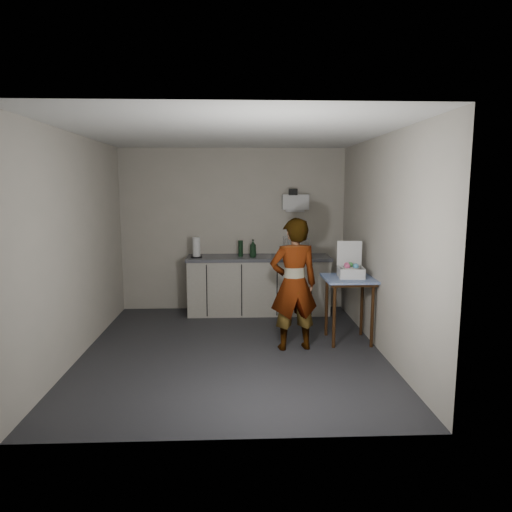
{
  "coord_description": "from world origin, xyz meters",
  "views": [
    {
      "loc": [
        0.06,
        -5.37,
        1.99
      ],
      "look_at": [
        0.31,
        0.45,
        1.1
      ],
      "focal_mm": 32.0,
      "sensor_mm": 36.0,
      "label": 1
    }
  ],
  "objects_px": {
    "soap_bottle": "(253,248)",
    "soda_can": "(252,252)",
    "kitchen_counter": "(258,286)",
    "bakery_box": "(351,269)",
    "standing_man": "(294,284)",
    "side_table": "(349,286)",
    "dish_rack": "(296,251)",
    "paper_towel": "(196,248)",
    "dark_bottle": "(241,248)"
  },
  "relations": [
    {
      "from": "standing_man",
      "to": "paper_towel",
      "type": "distance_m",
      "value": 2.08
    },
    {
      "from": "kitchen_counter",
      "to": "soap_bottle",
      "type": "relative_size",
      "value": 8.06
    },
    {
      "from": "dark_bottle",
      "to": "dish_rack",
      "type": "relative_size",
      "value": 0.6
    },
    {
      "from": "kitchen_counter",
      "to": "bakery_box",
      "type": "height_order",
      "value": "bakery_box"
    },
    {
      "from": "standing_man",
      "to": "soda_can",
      "type": "height_order",
      "value": "standing_man"
    },
    {
      "from": "soap_bottle",
      "to": "bakery_box",
      "type": "bearing_deg",
      "value": -46.78
    },
    {
      "from": "kitchen_counter",
      "to": "bakery_box",
      "type": "relative_size",
      "value": 4.98
    },
    {
      "from": "side_table",
      "to": "bakery_box",
      "type": "height_order",
      "value": "bakery_box"
    },
    {
      "from": "side_table",
      "to": "soap_bottle",
      "type": "xyz_separation_m",
      "value": [
        -1.19,
        1.31,
        0.31
      ]
    },
    {
      "from": "dark_bottle",
      "to": "side_table",
      "type": "bearing_deg",
      "value": -45.59
    },
    {
      "from": "soap_bottle",
      "to": "dark_bottle",
      "type": "distance_m",
      "value": 0.21
    },
    {
      "from": "side_table",
      "to": "paper_towel",
      "type": "height_order",
      "value": "paper_towel"
    },
    {
      "from": "standing_man",
      "to": "soap_bottle",
      "type": "xyz_separation_m",
      "value": [
        -0.44,
        1.57,
        0.24
      ]
    },
    {
      "from": "dark_bottle",
      "to": "bakery_box",
      "type": "distance_m",
      "value": 1.97
    },
    {
      "from": "side_table",
      "to": "dish_rack",
      "type": "distance_m",
      "value": 1.57
    },
    {
      "from": "soap_bottle",
      "to": "paper_towel",
      "type": "xyz_separation_m",
      "value": [
        -0.87,
        0.02,
        0.01
      ]
    },
    {
      "from": "dish_rack",
      "to": "kitchen_counter",
      "type": "bearing_deg",
      "value": -174.8
    },
    {
      "from": "kitchen_counter",
      "to": "dish_rack",
      "type": "xyz_separation_m",
      "value": [
        0.59,
        0.05,
        0.55
      ]
    },
    {
      "from": "soap_bottle",
      "to": "soda_can",
      "type": "relative_size",
      "value": 2.31
    },
    {
      "from": "side_table",
      "to": "standing_man",
      "type": "distance_m",
      "value": 0.79
    },
    {
      "from": "soap_bottle",
      "to": "soda_can",
      "type": "xyz_separation_m",
      "value": [
        -0.01,
        0.1,
        -0.08
      ]
    },
    {
      "from": "dark_bottle",
      "to": "paper_towel",
      "type": "height_order",
      "value": "paper_towel"
    },
    {
      "from": "paper_towel",
      "to": "side_table",
      "type": "bearing_deg",
      "value": -32.9
    },
    {
      "from": "kitchen_counter",
      "to": "soap_bottle",
      "type": "xyz_separation_m",
      "value": [
        -0.09,
        -0.09,
        0.62
      ]
    },
    {
      "from": "kitchen_counter",
      "to": "paper_towel",
      "type": "bearing_deg",
      "value": -175.69
    },
    {
      "from": "soap_bottle",
      "to": "soda_can",
      "type": "distance_m",
      "value": 0.13
    },
    {
      "from": "standing_man",
      "to": "bakery_box",
      "type": "xyz_separation_m",
      "value": [
        0.76,
        0.28,
        0.13
      ]
    },
    {
      "from": "kitchen_counter",
      "to": "soda_can",
      "type": "xyz_separation_m",
      "value": [
        -0.1,
        0.0,
        0.54
      ]
    },
    {
      "from": "kitchen_counter",
      "to": "standing_man",
      "type": "distance_m",
      "value": 1.74
    },
    {
      "from": "standing_man",
      "to": "soap_bottle",
      "type": "distance_m",
      "value": 1.64
    },
    {
      "from": "paper_towel",
      "to": "soda_can",
      "type": "bearing_deg",
      "value": 5.15
    },
    {
      "from": "paper_towel",
      "to": "kitchen_counter",
      "type": "bearing_deg",
      "value": 4.31
    },
    {
      "from": "standing_man",
      "to": "dish_rack",
      "type": "distance_m",
      "value": 1.74
    },
    {
      "from": "soap_bottle",
      "to": "side_table",
      "type": "bearing_deg",
      "value": -47.82
    },
    {
      "from": "paper_towel",
      "to": "bakery_box",
      "type": "relative_size",
      "value": 0.69
    },
    {
      "from": "dark_bottle",
      "to": "paper_towel",
      "type": "distance_m",
      "value": 0.69
    },
    {
      "from": "standing_man",
      "to": "soda_can",
      "type": "relative_size",
      "value": 13.51
    },
    {
      "from": "kitchen_counter",
      "to": "dark_bottle",
      "type": "height_order",
      "value": "dark_bottle"
    },
    {
      "from": "bakery_box",
      "to": "kitchen_counter",
      "type": "bearing_deg",
      "value": 134.07
    },
    {
      "from": "side_table",
      "to": "dish_rack",
      "type": "height_order",
      "value": "dish_rack"
    },
    {
      "from": "soda_can",
      "to": "bakery_box",
      "type": "distance_m",
      "value": 1.84
    },
    {
      "from": "side_table",
      "to": "dish_rack",
      "type": "xyz_separation_m",
      "value": [
        -0.51,
        1.46,
        0.24
      ]
    },
    {
      "from": "paper_towel",
      "to": "dark_bottle",
      "type": "bearing_deg",
      "value": 6.18
    },
    {
      "from": "standing_man",
      "to": "soda_can",
      "type": "bearing_deg",
      "value": -82.87
    },
    {
      "from": "paper_towel",
      "to": "standing_man",
      "type": "bearing_deg",
      "value": -50.33
    },
    {
      "from": "soap_bottle",
      "to": "dark_bottle",
      "type": "bearing_deg",
      "value": 153.45
    },
    {
      "from": "standing_man",
      "to": "dark_bottle",
      "type": "distance_m",
      "value": 1.79
    },
    {
      "from": "side_table",
      "to": "standing_man",
      "type": "height_order",
      "value": "standing_man"
    },
    {
      "from": "dish_rack",
      "to": "dark_bottle",
      "type": "bearing_deg",
      "value": -176.56
    },
    {
      "from": "standing_man",
      "to": "bakery_box",
      "type": "relative_size",
      "value": 3.62
    }
  ]
}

